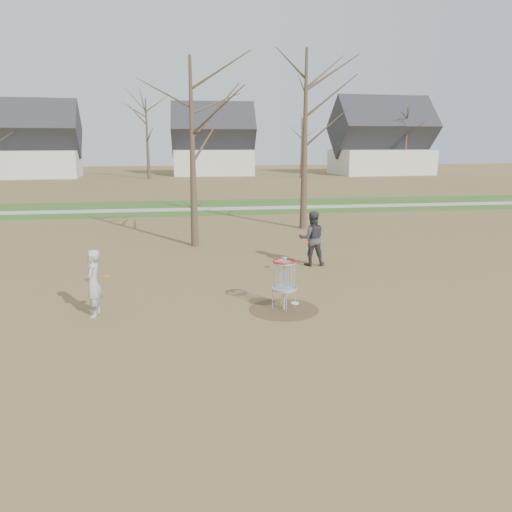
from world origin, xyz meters
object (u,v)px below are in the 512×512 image
at_px(player_throwing, 312,238).
at_px(disc_golf_basket, 284,275).
at_px(player_standing, 93,283).
at_px(disc_grounded, 295,303).

xyz_separation_m(player_throwing, disc_golf_basket, (-1.94, -4.53, -0.04)).
height_order(player_standing, player_throwing, player_throwing).
height_order(player_standing, disc_grounded, player_standing).
bearing_deg(player_standing, disc_grounded, 96.98).
xyz_separation_m(disc_grounded, disc_golf_basket, (-0.39, -0.41, 0.89)).
relative_size(player_standing, disc_golf_basket, 1.25).
height_order(player_standing, disc_golf_basket, player_standing).
bearing_deg(player_standing, player_throwing, 127.85).
bearing_deg(player_throwing, disc_grounded, 74.16).
distance_m(disc_grounded, disc_golf_basket, 1.06).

